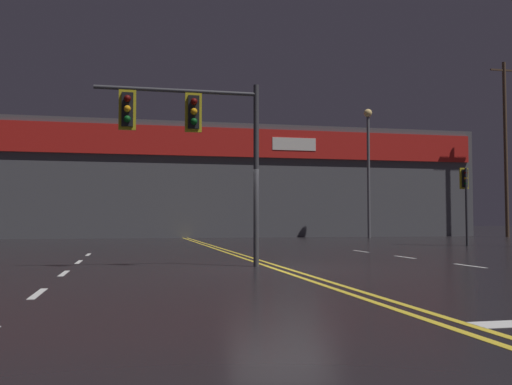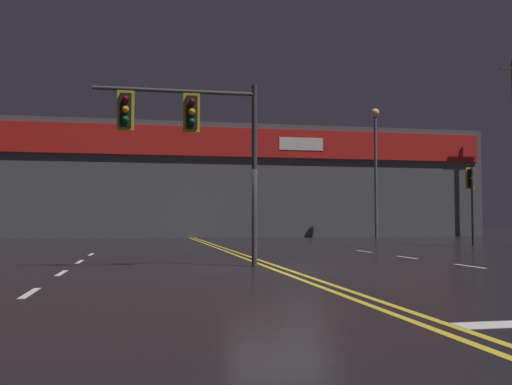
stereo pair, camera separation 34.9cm
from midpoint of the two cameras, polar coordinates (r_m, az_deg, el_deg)
name	(u,v)px [view 2 (the right image)]	position (r m, az deg, el deg)	size (l,w,h in m)	color
ground_plane	(280,269)	(13.83, 3.15, -7.69)	(200.00, 200.00, 0.00)	black
road_markings	(339,274)	(12.72, 9.08, -8.06)	(14.92, 60.00, 0.01)	gold
traffic_signal_median	(187,126)	(14.56, -6.24, 6.59)	(4.14, 0.36, 4.69)	#38383D
traffic_signal_corner_northeast	(471,188)	(28.27, 21.04, 0.41)	(0.42, 0.36, 3.65)	#38383D
streetlight_median_approach	(376,154)	(39.39, 12.11, 3.76)	(0.56, 0.56, 8.77)	#59595E
building_backdrop	(187,184)	(44.27, -6.68, 0.88)	(43.93, 10.23, 8.04)	#4C4C51
utility_pole_row	(195,137)	(37.07, -5.83, 5.57)	(48.54, 0.26, 12.82)	#4C3828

